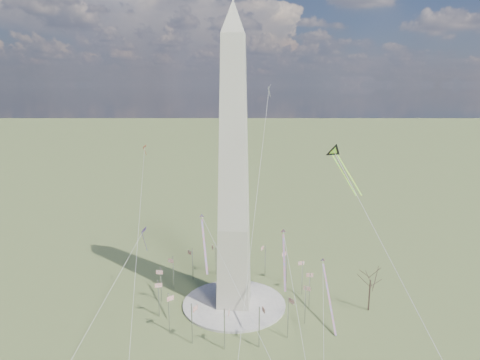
{
  "coord_description": "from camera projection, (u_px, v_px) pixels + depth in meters",
  "views": [
    {
      "loc": [
        14.87,
        -136.22,
        75.39
      ],
      "look_at": [
        2.08,
        0.0,
        45.01
      ],
      "focal_mm": 32.0,
      "sensor_mm": 36.0,
      "label": 1
    }
  ],
  "objects": [
    {
      "name": "flagpole_ring",
      "position": [
        234.0,
        286.0,
        148.52
      ],
      "size": [
        54.4,
        54.4,
        13.0
      ],
      "color": "silver",
      "rests_on": "ground"
    },
    {
      "name": "kite_diamond_purple",
      "position": [
        144.0,
        233.0,
        153.3
      ],
      "size": [
        1.95,
        3.17,
        9.73
      ],
      "rotation": [
        0.0,
        0.0,
        2.92
      ],
      "color": "#3A176A",
      "rests_on": "ground"
    },
    {
      "name": "kite_delta_black",
      "position": [
        336.0,
        154.0,
        141.5
      ],
      "size": [
        10.99,
        17.34,
        14.34
      ],
      "rotation": [
        0.0,
        0.0,
        3.57
      ],
      "color": "black",
      "rests_on": "ground"
    },
    {
      "name": "tree_near",
      "position": [
        371.0,
        278.0,
        143.98
      ],
      "size": [
        9.54,
        9.54,
        16.7
      ],
      "color": "#422E28",
      "rests_on": "ground"
    },
    {
      "name": "kite_small_red",
      "position": [
        145.0,
        148.0,
        180.13
      ],
      "size": [
        1.53,
        2.19,
        4.56
      ],
      "rotation": [
        0.0,
        0.0,
        2.39
      ],
      "color": "red",
      "rests_on": "ground"
    },
    {
      "name": "kite_streamer_mid",
      "position": [
        204.0,
        236.0,
        134.73
      ],
      "size": [
        5.97,
        18.66,
        13.05
      ],
      "rotation": [
        0.0,
        0.0,
        3.4
      ],
      "color": "#FD4327",
      "rests_on": "ground"
    },
    {
      "name": "washington_monument",
      "position": [
        234.0,
        171.0,
        139.71
      ],
      "size": [
        15.56,
        15.56,
        100.0
      ],
      "color": "#ACA990",
      "rests_on": "plaza"
    },
    {
      "name": "ground",
      "position": [
        234.0,
        305.0,
        150.1
      ],
      "size": [
        2000.0,
        2000.0,
        0.0
      ],
      "primitive_type": "plane",
      "color": "#505A2D",
      "rests_on": "ground"
    },
    {
      "name": "plaza",
      "position": [
        234.0,
        304.0,
        150.01
      ],
      "size": [
        36.0,
        36.0,
        0.8
      ],
      "primitive_type": "cylinder",
      "color": "#BEB6AD",
      "rests_on": "ground"
    },
    {
      "name": "kite_small_white",
      "position": [
        269.0,
        88.0,
        179.06
      ],
      "size": [
        1.53,
        2.32,
        5.0
      ],
      "rotation": [
        0.0,
        0.0,
        2.56
      ],
      "color": "white",
      "rests_on": "ground"
    },
    {
      "name": "kite_streamer_right",
      "position": [
        327.0,
        284.0,
        143.68
      ],
      "size": [
        3.84,
        23.42,
        16.09
      ],
      "rotation": [
        0.0,
        0.0,
        3.25
      ],
      "color": "#FD4327",
      "rests_on": "ground"
    },
    {
      "name": "kite_streamer_left",
      "position": [
        284.0,
        252.0,
        130.47
      ],
      "size": [
        1.87,
        18.38,
        12.61
      ],
      "rotation": [
        0.0,
        0.0,
        3.18
      ],
      "color": "#FD4327",
      "rests_on": "ground"
    }
  ]
}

